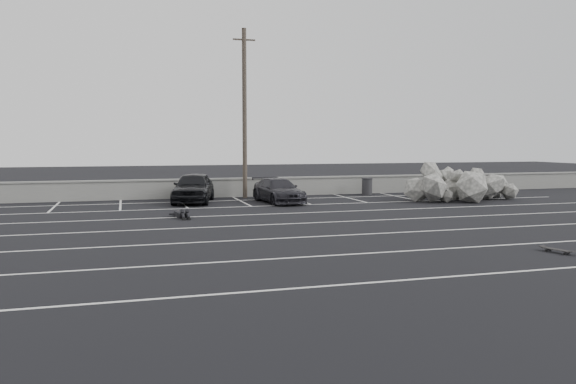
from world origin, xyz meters
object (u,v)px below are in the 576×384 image
object	(u,v)px
trash_bin	(367,186)
skateboard	(557,250)
person	(181,212)
car_right	(278,190)
riprap_pile	(466,189)
car_left	(193,187)
utility_pole	(245,113)

from	to	relation	value
trash_bin	skateboard	world-z (taller)	trash_bin
person	car_right	bearing A→B (deg)	31.27
riprap_pile	person	distance (m)	15.52
car_left	utility_pole	bearing A→B (deg)	41.01
car_right	utility_pole	world-z (taller)	utility_pole
car_right	riprap_pile	size ratio (longest dim) A/B	0.63
car_left	trash_bin	xyz separation A→B (m)	(10.13, 1.19, -0.26)
person	skateboard	world-z (taller)	person
trash_bin	riprap_pile	xyz separation A→B (m)	(3.95, -3.97, 0.09)
utility_pole	skateboard	world-z (taller)	utility_pole
car_left	car_right	xyz separation A→B (m)	(4.13, -1.29, -0.16)
person	skateboard	bearing A→B (deg)	-56.27
trash_bin	car_right	bearing A→B (deg)	-157.55
riprap_pile	person	bearing A→B (deg)	-169.72
person	car_left	bearing A→B (deg)	70.47
trash_bin	person	distance (m)	13.18
utility_pole	riprap_pile	bearing A→B (deg)	-21.16
trash_bin	riprap_pile	distance (m)	5.60
utility_pole	riprap_pile	world-z (taller)	utility_pole
trash_bin	utility_pole	bearing A→B (deg)	177.45
utility_pole	person	distance (m)	9.32
skateboard	person	bearing A→B (deg)	115.49
utility_pole	trash_bin	size ratio (longest dim) A/B	9.12
car_left	riprap_pile	bearing A→B (deg)	3.09
car_right	skateboard	bearing A→B (deg)	-81.21
utility_pole	car_right	bearing A→B (deg)	-67.95
person	skateboard	distance (m)	13.99
utility_pole	person	xyz separation A→B (m)	(-4.18, -7.06, -4.42)
car_right	riprap_pile	world-z (taller)	riprap_pile
car_right	person	xyz separation A→B (m)	(-5.31, -4.26, -0.40)
car_right	riprap_pile	xyz separation A→B (m)	(9.95, -1.49, -0.01)
car_left	riprap_pile	size ratio (longest dim) A/B	0.68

